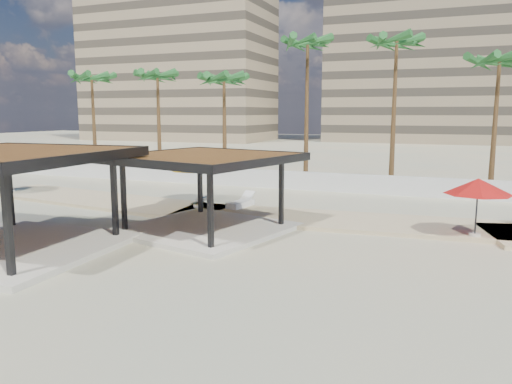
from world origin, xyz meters
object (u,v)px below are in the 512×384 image
umbrella_a (7,152)px  umbrella_c (478,187)px  pavilion_central (204,185)px  pavilion_west (8,192)px  lounger_a (241,203)px

umbrella_a → umbrella_c: size_ratio=1.18×
pavilion_central → umbrella_a: 16.07m
umbrella_a → pavilion_west: bearing=-42.1°
pavilion_west → lounger_a: (4.70, 10.23, -1.85)m
umbrella_a → lounger_a: umbrella_a is taller
pavilion_central → umbrella_a: size_ratio=2.37×
umbrella_c → lounger_a: (-11.11, 2.29, -1.81)m
umbrella_c → lounger_a: umbrella_c is taller
pavilion_west → lounger_a: size_ratio=3.78×
umbrella_c → umbrella_a: bearing=176.8°
umbrella_a → umbrella_c: (26.24, -1.48, -0.47)m
pavilion_west → lounger_a: 11.41m
umbrella_a → lounger_a: size_ratio=1.65×
pavilion_west → lounger_a: bearing=62.9°
pavilion_central → umbrella_c: (10.69, 2.52, 0.19)m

